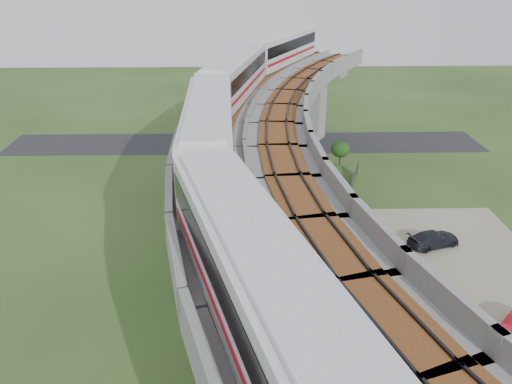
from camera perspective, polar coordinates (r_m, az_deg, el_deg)
ground at (r=37.42m, az=-1.11°, el=-9.89°), size 160.00×160.00×0.00m
dirt_lot at (r=38.42m, az=20.68°, el=-10.69°), size 18.00×26.00×0.04m
asphalt_road at (r=64.33m, az=-1.24°, el=5.63°), size 60.00×8.00×0.03m
viaduct at (r=33.29m, az=5.40°, el=3.11°), size 19.58×73.98×11.40m
metro_train at (r=36.26m, az=-0.48°, el=10.49°), size 12.74×61.15×3.64m
fence at (r=38.25m, az=13.82°, el=-8.51°), size 3.87×38.73×1.50m
tree_0 at (r=56.32m, az=9.63°, el=4.82°), size 2.09×2.09×3.17m
tree_1 at (r=51.73m, az=8.78°, el=2.30°), size 2.02×2.02×2.53m
tree_2 at (r=45.65m, az=8.88°, el=0.08°), size 3.15×3.15×3.72m
tree_3 at (r=41.08m, az=8.46°, el=-3.48°), size 2.06×2.06×2.87m
tree_4 at (r=36.87m, az=9.00°, el=-6.89°), size 3.05×3.05×3.41m
tree_5 at (r=31.99m, az=12.99°, el=-13.68°), size 2.31×2.31×2.74m
car_dark at (r=43.46m, az=19.63°, el=-5.07°), size 4.79×3.17×1.29m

